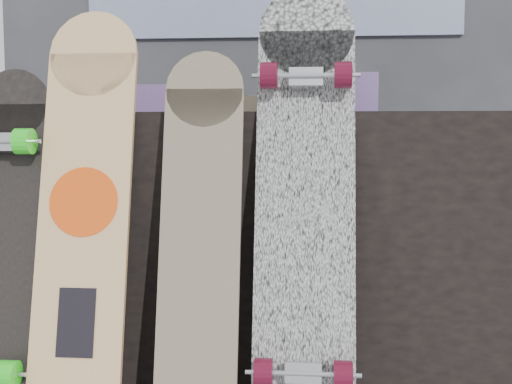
# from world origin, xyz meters

# --- Properties ---
(vendor_table) EXTENTS (1.60, 0.60, 0.80)m
(vendor_table) POSITION_xyz_m (0.00, 0.50, 0.40)
(vendor_table) COLOR black
(vendor_table) RESTS_ON ground
(booth) EXTENTS (2.40, 0.22, 2.20)m
(booth) POSITION_xyz_m (0.00, 1.35, 1.10)
(booth) COLOR #303135
(booth) RESTS_ON ground
(merch_box_purple) EXTENTS (0.18, 0.12, 0.10)m
(merch_box_purple) POSITION_xyz_m (-0.36, 0.59, 0.85)
(merch_box_purple) COLOR #513D7E
(merch_box_purple) RESTS_ON vendor_table
(merch_box_small) EXTENTS (0.14, 0.14, 0.12)m
(merch_box_small) POSITION_xyz_m (0.30, 0.45, 0.86)
(merch_box_small) COLOR #513D7E
(merch_box_small) RESTS_ON vendor_table
(merch_box_flat) EXTENTS (0.22, 0.10, 0.06)m
(merch_box_flat) POSITION_xyz_m (0.04, 0.55, 0.83)
(merch_box_flat) COLOR #D1B78C
(merch_box_flat) RESTS_ON vendor_table
(longboard_geisha) EXTENTS (0.25, 0.28, 1.08)m
(longboard_geisha) POSITION_xyz_m (-0.43, 0.12, 0.57)
(longboard_geisha) COLOR #C9B488
(longboard_geisha) RESTS_ON ground
(longboard_celtic) EXTENTS (0.21, 0.25, 0.96)m
(longboard_celtic) POSITION_xyz_m (-0.12, 0.09, 0.51)
(longboard_celtic) COLOR tan
(longboard_celtic) RESTS_ON ground
(longboard_cascadia) EXTENTS (0.26, 0.36, 1.15)m
(longboard_cascadia) POSITION_xyz_m (0.16, 0.13, 0.60)
(longboard_cascadia) COLOR silver
(longboard_cascadia) RESTS_ON ground
(skateboard_dark) EXTENTS (0.21, 0.29, 0.92)m
(skateboard_dark) POSITION_xyz_m (-0.66, 0.10, 0.47)
(skateboard_dark) COLOR black
(skateboard_dark) RESTS_ON ground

